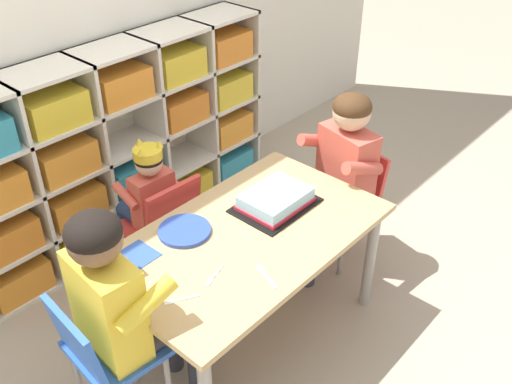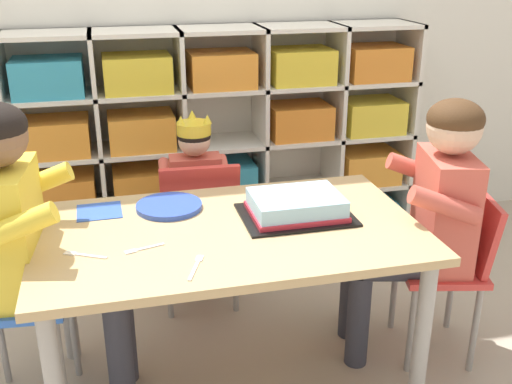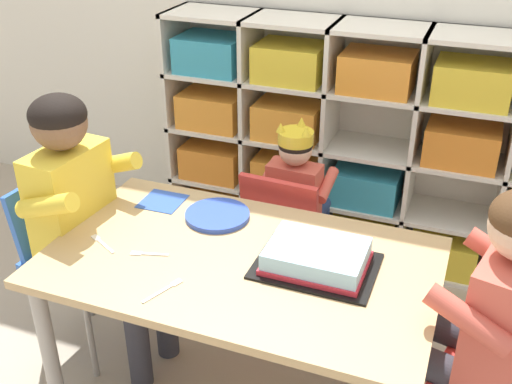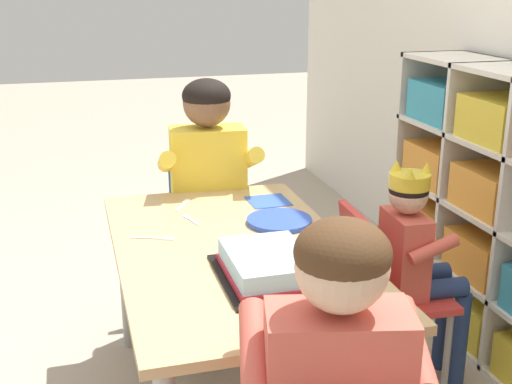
% 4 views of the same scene
% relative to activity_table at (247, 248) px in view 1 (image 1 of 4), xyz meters
% --- Properties ---
extents(ground, '(16.00, 16.00, 0.00)m').
position_rel_activity_table_xyz_m(ground, '(0.00, 0.00, -0.54)').
color(ground, tan).
extents(storage_cubby_shelf, '(1.98, 0.30, 1.12)m').
position_rel_activity_table_xyz_m(storage_cubby_shelf, '(0.18, 1.11, -0.01)').
color(storage_cubby_shelf, silver).
rests_on(storage_cubby_shelf, ground).
extents(activity_table, '(1.23, 0.73, 0.62)m').
position_rel_activity_table_xyz_m(activity_table, '(0.00, 0.00, 0.00)').
color(activity_table, tan).
rests_on(activity_table, ground).
extents(classroom_chair_blue, '(0.36, 0.36, 0.68)m').
position_rel_activity_table_xyz_m(classroom_chair_blue, '(-0.02, 0.54, -0.14)').
color(classroom_chair_blue, red).
rests_on(classroom_chair_blue, ground).
extents(child_with_crown, '(0.30, 0.31, 0.85)m').
position_rel_activity_table_xyz_m(child_with_crown, '(-0.01, 0.66, -0.01)').
color(child_with_crown, '#D15647').
rests_on(child_with_crown, ground).
extents(classroom_chair_adult_side, '(0.35, 0.36, 0.71)m').
position_rel_activity_table_xyz_m(classroom_chair_adult_side, '(-0.72, 0.06, -0.10)').
color(classroom_chair_adult_side, blue).
rests_on(classroom_chair_adult_side, ground).
extents(adult_helper_seated, '(0.45, 0.42, 1.06)m').
position_rel_activity_table_xyz_m(adult_helper_seated, '(-0.61, 0.05, 0.12)').
color(adult_helper_seated, yellow).
rests_on(adult_helper_seated, ground).
extents(classroom_chair_guest_side, '(0.38, 0.40, 0.64)m').
position_rel_activity_table_xyz_m(classroom_chair_guest_side, '(0.84, 0.01, -0.15)').
color(classroom_chair_guest_side, red).
rests_on(classroom_chair_guest_side, ground).
extents(guest_at_table_side, '(0.47, 0.45, 0.99)m').
position_rel_activity_table_xyz_m(guest_at_table_side, '(0.74, 0.04, 0.06)').
color(guest_at_table_side, '#D15647').
rests_on(guest_at_table_side, ground).
extents(birthday_cake_on_tray, '(0.37, 0.27, 0.08)m').
position_rel_activity_table_xyz_m(birthday_cake_on_tray, '(0.24, 0.04, 0.11)').
color(birthday_cake_on_tray, black).
rests_on(birthday_cake_on_tray, activity_table).
extents(paper_plate_stack, '(0.23, 0.23, 0.02)m').
position_rel_activity_table_xyz_m(paper_plate_stack, '(-0.17, 0.21, 0.09)').
color(paper_plate_stack, blue).
rests_on(paper_plate_stack, activity_table).
extents(paper_napkin_square, '(0.15, 0.15, 0.00)m').
position_rel_activity_table_xyz_m(paper_napkin_square, '(-0.41, 0.24, 0.08)').
color(paper_napkin_square, '#3356B7').
rests_on(paper_napkin_square, activity_table).
extents(fork_beside_plate_stack, '(0.07, 0.14, 0.00)m').
position_rel_activity_table_xyz_m(fork_beside_plate_stack, '(-0.14, -0.23, 0.08)').
color(fork_beside_plate_stack, white).
rests_on(fork_beside_plate_stack, activity_table).
extents(fork_scattered_mid_table, '(0.13, 0.08, 0.00)m').
position_rel_activity_table_xyz_m(fork_scattered_mid_table, '(-0.46, -0.08, 0.08)').
color(fork_scattered_mid_table, white).
rests_on(fork_scattered_mid_table, activity_table).
extents(fork_at_table_front_edge, '(0.12, 0.05, 0.00)m').
position_rel_activity_table_xyz_m(fork_at_table_front_edge, '(-0.29, -0.09, 0.08)').
color(fork_at_table_front_edge, white).
rests_on(fork_at_table_front_edge, activity_table).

